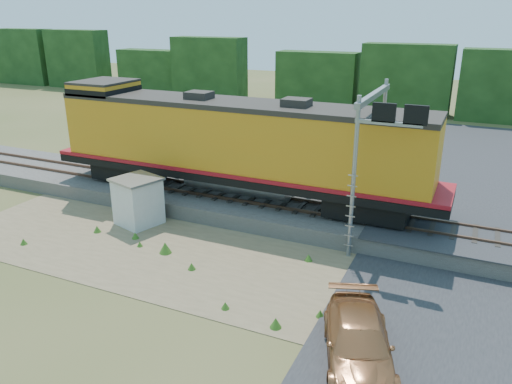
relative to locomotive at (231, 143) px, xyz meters
The scene contains 11 objects.
ground 8.05m from the locomotive, 56.81° to the right, with size 140.00×140.00×0.00m, color #475123.
ballast 5.11m from the locomotive, ahead, with size 70.00×5.00×0.80m, color slate.
rails 4.81m from the locomotive, ahead, with size 70.00×1.54×0.16m.
dirt_shoulder 6.88m from the locomotive, 70.71° to the right, with size 26.00×8.00×0.03m, color #8C7754.
road 12.64m from the locomotive, 25.70° to the right, with size 7.00×66.00×0.86m.
tree_line_north 32.25m from the locomotive, 83.01° to the left, with size 130.00×3.00×6.50m.
weed_clumps 6.96m from the locomotive, 85.88° to the right, with size 15.00×6.20×0.56m, color #386A1E, non-canonical shape.
locomotive is the anchor object (origin of this frame).
shed 5.54m from the locomotive, 132.75° to the right, with size 2.53×2.53×2.41m.
signal_gantry 7.66m from the locomotive, ahead, with size 2.77×6.20×6.99m.
car 13.57m from the locomotive, 46.34° to the right, with size 1.96×4.83×1.40m, color #A0653B.
Camera 1 is at (7.62, -16.23, 10.01)m, focal length 35.00 mm.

